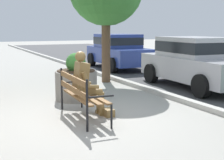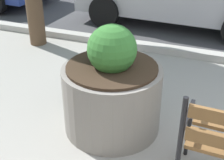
% 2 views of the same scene
% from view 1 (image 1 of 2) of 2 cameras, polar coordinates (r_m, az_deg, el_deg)
% --- Properties ---
extents(ground_plane, '(80.00, 80.00, 0.00)m').
position_cam_1_polar(ground_plane, '(6.70, -6.21, -6.86)').
color(ground_plane, '#9E9B93').
extents(curb_stone, '(60.00, 0.20, 0.12)m').
position_cam_1_polar(curb_stone, '(8.08, 13.63, -3.86)').
color(curb_stone, '#B2AFA8').
rests_on(curb_stone, ground).
extents(park_bench, '(1.82, 0.60, 0.95)m').
position_cam_1_polar(park_bench, '(6.64, -5.55, -2.17)').
color(park_bench, brown).
rests_on(park_bench, ground).
extents(bronze_statue_seated, '(0.65, 0.76, 1.37)m').
position_cam_1_polar(bronze_statue_seated, '(6.80, -4.21, -0.83)').
color(bronze_statue_seated, olive).
rests_on(bronze_statue_seated, ground).
extents(concrete_planter, '(1.07, 1.07, 1.21)m').
position_cam_1_polar(concrete_planter, '(8.44, -6.31, -0.36)').
color(concrete_planter, gray).
rests_on(concrete_planter, ground).
extents(parked_car_blue, '(4.17, 2.06, 1.56)m').
position_cam_1_polar(parked_car_blue, '(14.97, 1.10, 5.28)').
color(parked_car_blue, navy).
rests_on(parked_car_blue, ground).
extents(parked_car_silver, '(4.17, 2.06, 1.56)m').
position_cam_1_polar(parked_car_silver, '(10.44, 14.47, 3.33)').
color(parked_car_silver, '#B7B7BC').
rests_on(parked_car_silver, ground).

